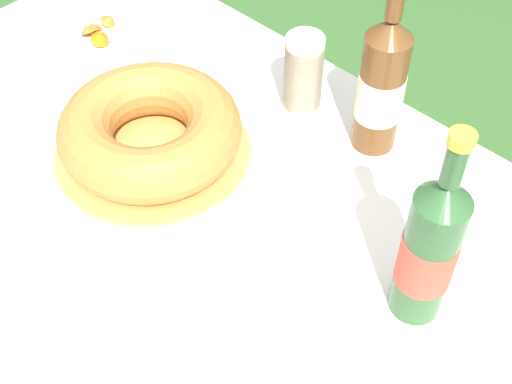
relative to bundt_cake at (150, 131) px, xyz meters
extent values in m
cube|color=brown|center=(0.23, -0.18, -0.07)|extent=(1.63, 1.19, 0.03)
cylinder|color=brown|center=(-0.53, 0.36, -0.42)|extent=(0.06, 0.06, 0.66)
cube|color=white|center=(0.23, -0.18, -0.05)|extent=(1.64, 1.20, 0.00)
cube|color=white|center=(0.23, 0.42, -0.11)|extent=(1.64, 0.00, 0.10)
cylinder|color=tan|center=(0.00, 0.00, -0.05)|extent=(0.35, 0.35, 0.01)
torus|color=#AD7033|center=(0.00, 0.00, 0.00)|extent=(0.32, 0.32, 0.10)
cylinder|color=beige|center=(0.11, 0.28, 0.00)|extent=(0.07, 0.07, 0.09)
cylinder|color=beige|center=(0.11, 0.28, 0.01)|extent=(0.07, 0.07, 0.09)
cylinder|color=beige|center=(0.11, 0.28, 0.02)|extent=(0.07, 0.07, 0.09)
cylinder|color=beige|center=(0.11, 0.28, 0.04)|extent=(0.07, 0.07, 0.09)
cylinder|color=beige|center=(0.11, 0.28, 0.05)|extent=(0.07, 0.07, 0.09)
cylinder|color=beige|center=(0.11, 0.28, 0.06)|extent=(0.07, 0.07, 0.09)
torus|color=beige|center=(0.11, 0.28, 0.11)|extent=(0.07, 0.07, 0.01)
cylinder|color=#2D562D|center=(0.53, 0.06, 0.06)|extent=(0.08, 0.08, 0.23)
cylinder|color=#E54C38|center=(0.53, 0.06, 0.06)|extent=(0.08, 0.08, 0.09)
cone|color=#2D562D|center=(0.53, 0.06, 0.20)|extent=(0.08, 0.08, 0.04)
cylinder|color=#2D562D|center=(0.53, 0.06, 0.25)|extent=(0.03, 0.03, 0.06)
cylinder|color=gold|center=(0.53, 0.06, 0.29)|extent=(0.03, 0.03, 0.02)
cylinder|color=brown|center=(0.27, 0.30, 0.06)|extent=(0.08, 0.08, 0.23)
cylinder|color=beige|center=(0.27, 0.30, 0.06)|extent=(0.08, 0.08, 0.09)
cone|color=brown|center=(0.27, 0.30, 0.20)|extent=(0.08, 0.08, 0.04)
cylinder|color=brown|center=(0.27, 0.30, 0.25)|extent=(0.03, 0.03, 0.06)
cylinder|color=white|center=(-0.35, 0.15, -0.05)|extent=(0.20, 0.20, 0.01)
torus|color=white|center=(-0.35, 0.15, -0.04)|extent=(0.19, 0.19, 0.01)
cone|color=#C66E0E|center=(-0.31, 0.13, -0.02)|extent=(0.05, 0.05, 0.04)
cone|color=#C16522|center=(-0.36, 0.13, -0.02)|extent=(0.05, 0.04, 0.03)
cone|color=#D06522|center=(-0.36, 0.16, -0.03)|extent=(0.04, 0.04, 0.03)
cone|color=#C05C1E|center=(-0.36, 0.14, -0.03)|extent=(0.05, 0.05, 0.03)
cone|color=#C07013|center=(-0.33, 0.14, -0.03)|extent=(0.05, 0.05, 0.04)
cone|color=#B15E0B|center=(-0.35, 0.14, -0.03)|extent=(0.04, 0.04, 0.03)
cone|color=#C56320|center=(-0.35, 0.19, -0.03)|extent=(0.05, 0.05, 0.04)
camera|label=1|loc=(0.77, -0.54, 0.85)|focal=50.00mm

